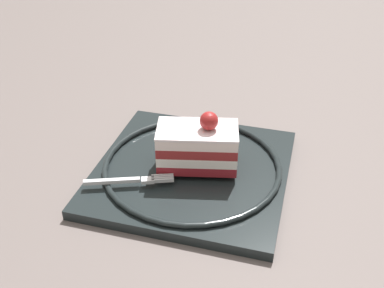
% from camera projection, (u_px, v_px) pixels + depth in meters
% --- Properties ---
extents(ground_plane, '(2.40, 2.40, 0.00)m').
position_uv_depth(ground_plane, '(184.00, 159.00, 0.66)').
color(ground_plane, '#584F4C').
extents(dessert_plate, '(0.30, 0.30, 0.02)m').
position_uv_depth(dessert_plate, '(192.00, 170.00, 0.62)').
color(dessert_plate, black).
rests_on(dessert_plate, ground_plane).
extents(cake_slice, '(0.10, 0.12, 0.08)m').
position_uv_depth(cake_slice, '(198.00, 146.00, 0.60)').
color(cake_slice, maroon).
rests_on(cake_slice, dessert_plate).
extents(fork, '(0.07, 0.10, 0.00)m').
position_uv_depth(fork, '(132.00, 180.00, 0.58)').
color(fork, silver).
rests_on(fork, dessert_plate).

